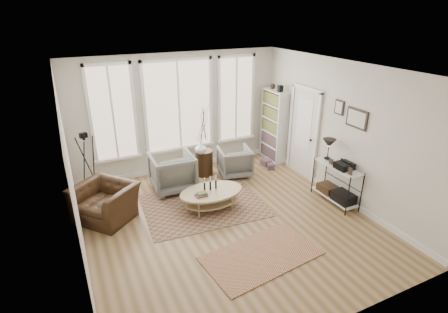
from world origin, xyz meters
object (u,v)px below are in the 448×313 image
bookcase (274,126)px  low_shelf (336,180)px  accent_chair (105,202)px  coffee_table (211,195)px  armchair_left (172,172)px  side_table (204,142)px  armchair_right (235,162)px

bookcase → low_shelf: (-0.06, -2.52, -0.44)m
bookcase → accent_chair: size_ratio=1.90×
low_shelf → coffee_table: low_shelf is taller
armchair_left → side_table: side_table is taller
armchair_left → side_table: (0.93, 0.38, 0.43)m
bookcase → coffee_table: bearing=-146.7°
low_shelf → armchair_right: size_ratio=1.69×
armchair_left → armchair_right: (1.60, 0.05, -0.08)m
armchair_left → armchair_right: bearing=-176.2°
accent_chair → bookcase: bearing=62.9°
coffee_table → accent_chair: accent_chair is taller
side_table → accent_chair: 2.71m
armchair_right → side_table: size_ratio=0.43×
low_shelf → accent_chair: bearing=162.2°
low_shelf → accent_chair: size_ratio=1.21×
low_shelf → armchair_left: (-2.93, 2.02, -0.08)m
armchair_right → accent_chair: 3.22m
side_table → low_shelf: bearing=-50.3°
armchair_right → side_table: 0.91m
coffee_table → accent_chair: (-1.99, 0.59, 0.03)m
bookcase → armchair_left: 3.07m
coffee_table → armchair_left: size_ratio=1.40×
bookcase → low_shelf: bearing=-91.3°
low_shelf → side_table: side_table is taller
side_table → accent_chair: (-2.48, -0.97, -0.51)m
bookcase → armchair_left: size_ratio=2.18×
armchair_left → accent_chair: armchair_left is taller
coffee_table → armchair_left: armchair_left is taller
bookcase → armchair_right: bookcase is taller
coffee_table → side_table: 1.72m
low_shelf → armchair_right: 2.47m
bookcase → coffee_table: bookcase is taller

